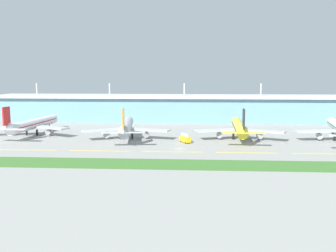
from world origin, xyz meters
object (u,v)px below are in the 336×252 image
(airliner_nearest, at_px, (33,124))
(fuel_truck, at_px, (185,138))
(airliner_far_middle, at_px, (239,128))
(airliner_near_middle, at_px, (126,127))

(airliner_nearest, height_order, fuel_truck, airliner_nearest)
(airliner_far_middle, bearing_deg, airliner_nearest, 176.89)
(fuel_truck, bearing_deg, airliner_nearest, 167.94)
(airliner_nearest, distance_m, airliner_near_middle, 57.32)
(airliner_near_middle, bearing_deg, fuel_truck, -18.53)
(airliner_nearest, distance_m, airliner_far_middle, 119.07)
(airliner_far_middle, distance_m, fuel_truck, 32.28)
(airliner_near_middle, distance_m, fuel_truck, 34.80)
(airliner_near_middle, height_order, fuel_truck, airliner_near_middle)
(fuel_truck, bearing_deg, airliner_near_middle, 161.47)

